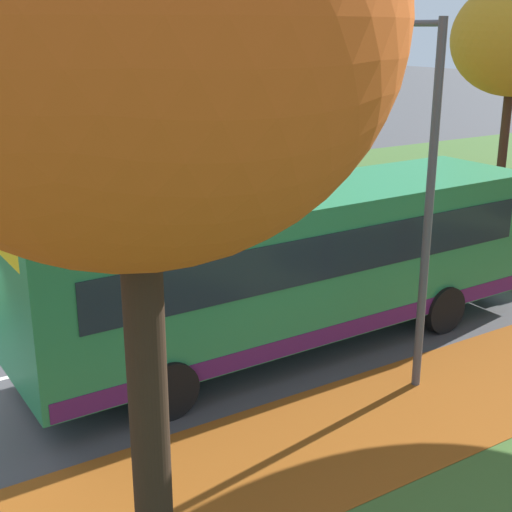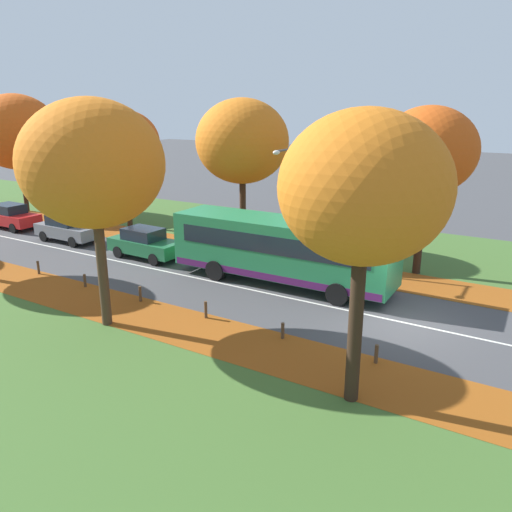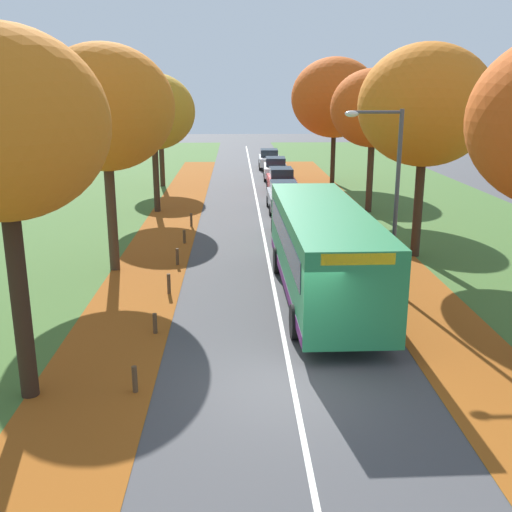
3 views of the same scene
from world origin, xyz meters
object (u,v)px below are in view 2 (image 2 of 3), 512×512
Objects in this scene: tree_left_near at (93,164)px; car_red_third_in_line at (11,216)px; bollard_fourth at (140,294)px; streetlamp_right at (288,195)px; bollard_second at (283,331)px; bollard_third at (206,310)px; tree_left_nearest at (364,189)px; tree_right_mid at (124,143)px; bus at (282,248)px; tree_right_nearest at (428,151)px; bollard_nearest at (376,354)px; tree_right_far at (17,132)px; bollard_fifth at (85,281)px; tree_right_near at (242,142)px; car_green_lead at (145,243)px; car_grey_following at (68,228)px; bollard_sixth at (38,268)px.

tree_left_near is 19.47m from car_red_third_in_line.
bollard_fourth is 0.16× the size of car_red_third_in_line.
bollard_second is at bearing -153.43° from streetlamp_right.
bollard_third is 0.12× the size of streetlamp_right.
tree_left_nearest is at bearing -124.35° from bollard_second.
tree_right_mid is 13.64m from streetlamp_right.
bus is (-2.19, -0.85, -2.03)m from streetlamp_right.
tree_right_nearest is at bearing -29.86° from bollard_third.
bollard_third reaches higher than bollard_fourth.
bollard_fourth is at bearing 89.93° from bollard_nearest.
bollard_third is (-9.27, -24.15, -5.66)m from tree_right_far.
bollard_fifth reaches higher than bollard_second.
tree_right_mid is at bearing 35.05° from bollard_fifth.
bollard_nearest is at bearing -90.07° from bollard_fourth.
tree_left_nearest reaches higher than bollard_fourth.
tree_left_near is 9.18m from bus.
tree_right_mid is (0.05, 9.13, -0.38)m from tree_right_near.
bollard_third is at bearing -122.34° from car_green_lead.
tree_right_nearest reaches higher than tree_right_mid.
car_red_third_in_line is at bearing 123.94° from tree_right_mid.
tree_right_near reaches higher than tree_right_nearest.
tree_right_far is at bearing 61.37° from tree_left_near.
bollard_nearest reaches higher than bollard_fifth.
bus is 8.24m from car_green_lead.
tree_right_far is 32.77m from bollard_nearest.
car_red_third_in_line is at bearing 89.38° from bus.
bollard_third is at bearing -178.07° from streetlamp_right.
tree_left_near is at bearing -113.82° from car_red_third_in_line.
car_red_third_in_line is (-4.38, 6.52, -4.79)m from tree_right_mid.
bollard_third is (-9.57, -4.40, -5.63)m from tree_right_near.
tree_right_mid is at bearing 50.99° from car_green_lead.
bollard_fourth is 0.16× the size of car_grey_following.
bus reaches higher than bollard_fourth.
tree_left_nearest is 12.33× the size of bollard_nearest.
bus is (7.39, 6.20, -4.21)m from tree_left_nearest.
bollard_fifth is 0.06× the size of bus.
bollard_sixth is (-9.54, 5.73, -5.65)m from tree_right_near.
streetlamp_right reaches higher than bollard_sixth.
tree_right_mid is 14.98m from bollard_fourth.
tree_right_nearest is at bearing 5.75° from tree_left_nearest.
streetlamp_right is at bearing 21.22° from bus.
bollard_second is 8.80m from streetlamp_right.
bollard_fourth is (-9.61, -1.03, -5.65)m from tree_right_near.
bollard_second is 0.86× the size of bollard_third.
tree_right_near is at bearing 39.02° from bollard_second.
tree_left_near is (0.03, 9.68, 0.04)m from tree_left_nearest.
tree_right_near is at bearing -89.12° from tree_right_far.
car_green_lead is (-4.47, -16.57, -5.19)m from tree_right_far.
streetlamp_right is (-2.52, 5.83, -2.14)m from tree_right_nearest.
bollard_second is at bearing -89.95° from bollard_fifth.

